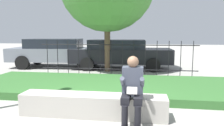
# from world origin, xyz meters

# --- Properties ---
(ground_plane) EXTENTS (60.00, 60.00, 0.00)m
(ground_plane) POSITION_xyz_m (0.00, 0.00, 0.00)
(ground_plane) COLOR #9E9B93
(stone_bench) EXTENTS (2.92, 0.48, 0.44)m
(stone_bench) POSITION_xyz_m (0.03, 0.00, 0.20)
(stone_bench) COLOR #ADA89E
(stone_bench) RESTS_ON ground_plane
(person_seated_reader) EXTENTS (0.42, 0.73, 1.24)m
(person_seated_reader) POSITION_xyz_m (0.83, -0.27, 0.67)
(person_seated_reader) COLOR black
(person_seated_reader) RESTS_ON ground_plane
(grass_berm) EXTENTS (8.06, 2.85, 0.20)m
(grass_berm) POSITION_xyz_m (0.00, 2.12, 0.10)
(grass_berm) COLOR #33662D
(grass_berm) RESTS_ON ground_plane
(iron_fence) EXTENTS (6.06, 0.03, 1.38)m
(iron_fence) POSITION_xyz_m (0.00, 4.16, 0.72)
(iron_fence) COLOR black
(iron_fence) RESTS_ON ground_plane
(car_parked_center) EXTENTS (4.70, 2.02, 1.37)m
(car_parked_center) POSITION_xyz_m (-0.07, 6.07, 0.73)
(car_parked_center) COLOR black
(car_parked_center) RESTS_ON ground_plane
(car_parked_left) EXTENTS (4.76, 2.21, 1.39)m
(car_parked_left) POSITION_xyz_m (-3.18, 6.13, 0.75)
(car_parked_left) COLOR slate
(car_parked_left) RESTS_ON ground_plane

